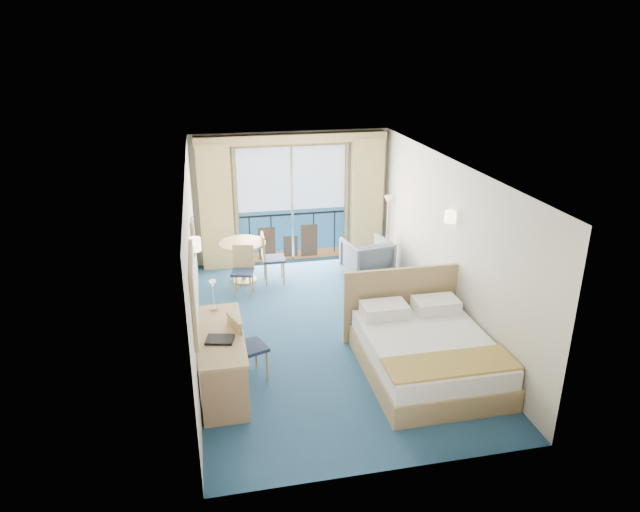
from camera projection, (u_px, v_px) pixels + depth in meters
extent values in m
plane|color=navy|center=(325.00, 330.00, 9.24)|extent=(6.50, 6.50, 0.00)
cube|color=beige|center=(292.00, 197.00, 11.72)|extent=(4.00, 0.02, 2.70)
cube|color=beige|center=(395.00, 366.00, 5.77)|extent=(4.00, 0.02, 2.70)
cube|color=beige|center=(192.00, 263.00, 8.36)|extent=(0.02, 6.50, 2.70)
cube|color=beige|center=(448.00, 244.00, 9.13)|extent=(0.02, 6.50, 2.70)
cube|color=silver|center=(326.00, 165.00, 8.25)|extent=(4.00, 6.50, 0.02)
cube|color=navy|center=(293.00, 234.00, 11.97)|extent=(2.20, 0.02, 1.08)
cube|color=#ABBFE1|center=(292.00, 178.00, 11.53)|extent=(2.20, 0.02, 1.32)
cube|color=#93582D|center=(293.00, 255.00, 12.13)|extent=(2.20, 0.02, 0.20)
cube|color=black|center=(292.00, 214.00, 11.80)|extent=(2.20, 0.02, 0.04)
cube|color=#A08457|center=(291.00, 144.00, 11.27)|extent=(2.36, 0.03, 0.12)
cube|color=#A08457|center=(236.00, 208.00, 11.51)|extent=(0.06, 0.03, 2.40)
cube|color=#A08457|center=(346.00, 202.00, 11.95)|extent=(0.06, 0.03, 2.40)
cube|color=silver|center=(292.00, 205.00, 11.72)|extent=(0.05, 0.02, 2.40)
cube|color=#362418|center=(309.00, 240.00, 12.08)|extent=(0.35, 0.02, 0.70)
cube|color=#362418|center=(267.00, 243.00, 11.91)|extent=(0.35, 0.02, 0.70)
cube|color=#362418|center=(291.00, 246.00, 12.04)|extent=(0.30, 0.02, 0.45)
cube|color=black|center=(250.00, 238.00, 11.79)|extent=(0.02, 0.01, 0.90)
cube|color=black|center=(271.00, 236.00, 11.88)|extent=(0.03, 0.01, 0.90)
cube|color=black|center=(293.00, 235.00, 11.97)|extent=(0.03, 0.01, 0.90)
cube|color=black|center=(314.00, 233.00, 12.05)|extent=(0.03, 0.01, 0.90)
cube|color=black|center=(334.00, 232.00, 12.14)|extent=(0.02, 0.01, 0.90)
cube|color=tan|center=(216.00, 208.00, 11.27)|extent=(0.65, 0.22, 2.55)
cube|color=tan|center=(367.00, 199.00, 11.87)|extent=(0.65, 0.22, 2.55)
cube|color=#A08457|center=(292.00, 138.00, 11.12)|extent=(3.80, 0.25, 0.18)
cube|color=#A08457|center=(194.00, 293.00, 6.93)|extent=(0.04, 1.25, 0.95)
cube|color=silver|center=(196.00, 293.00, 6.93)|extent=(0.01, 1.12, 0.82)
cube|color=#A08457|center=(193.00, 237.00, 8.69)|extent=(0.03, 0.42, 0.52)
cube|color=gray|center=(194.00, 237.00, 8.69)|extent=(0.01, 0.34, 0.44)
cylinder|color=#FFE2B2|center=(194.00, 244.00, 7.64)|extent=(0.18, 0.18, 0.18)
cylinder|color=#FFE2B2|center=(450.00, 217.00, 8.80)|extent=(0.18, 0.18, 0.18)
cube|color=#A08457|center=(427.00, 365.00, 7.98)|extent=(1.71, 2.14, 0.32)
cube|color=white|center=(429.00, 347.00, 7.87)|extent=(1.65, 2.07, 0.27)
cube|color=#B79B47|center=(451.00, 364.00, 7.18)|extent=(1.69, 0.59, 0.03)
cube|color=white|center=(384.00, 310.00, 8.41)|extent=(0.66, 0.43, 0.19)
cube|color=white|center=(436.00, 305.00, 8.57)|extent=(0.66, 0.43, 0.19)
cube|color=#A08457|center=(402.00, 303.00, 8.85)|extent=(1.87, 0.06, 1.18)
cube|color=#A47A57|center=(433.00, 309.00, 9.27)|extent=(0.47, 0.44, 0.61)
cube|color=white|center=(435.00, 290.00, 9.14)|extent=(0.20, 0.18, 0.07)
imported|color=#4F5760|center=(367.00, 258.00, 11.15)|extent=(0.97, 0.99, 0.78)
cylinder|color=silver|center=(385.00, 261.00, 12.01)|extent=(0.20, 0.20, 0.03)
cylinder|color=silver|center=(387.00, 232.00, 11.77)|extent=(0.02, 0.02, 1.35)
cone|color=beige|center=(388.00, 200.00, 11.52)|extent=(0.18, 0.18, 0.16)
cube|color=#A08457|center=(220.00, 334.00, 7.49)|extent=(0.60, 1.75, 0.04)
cube|color=#A47A57|center=(225.00, 387.00, 7.09)|extent=(0.57, 0.53, 0.78)
cylinder|color=#A08457|center=(202.00, 355.00, 7.79)|extent=(0.05, 0.05, 0.78)
cylinder|color=#A08457|center=(241.00, 351.00, 7.89)|extent=(0.05, 0.05, 0.78)
cylinder|color=#A08457|center=(201.00, 334.00, 8.34)|extent=(0.05, 0.05, 0.78)
cylinder|color=#A08457|center=(238.00, 330.00, 8.44)|extent=(0.05, 0.05, 0.78)
cube|color=#1D2944|center=(250.00, 348.00, 7.81)|extent=(0.54, 0.54, 0.05)
cube|color=#A08457|center=(235.00, 335.00, 7.62)|extent=(0.18, 0.41, 0.50)
cylinder|color=#A08457|center=(267.00, 365.00, 7.85)|extent=(0.04, 0.04, 0.45)
cylinder|color=#A08457|center=(256.00, 354.00, 8.12)|extent=(0.04, 0.04, 0.45)
cylinder|color=#A08457|center=(244.00, 372.00, 7.68)|extent=(0.04, 0.04, 0.45)
cylinder|color=#A08457|center=(234.00, 361.00, 7.95)|extent=(0.04, 0.04, 0.45)
cube|color=black|center=(220.00, 340.00, 7.29)|extent=(0.40, 0.33, 0.03)
cylinder|color=silver|center=(214.00, 308.00, 8.10)|extent=(0.12, 0.12, 0.02)
cylinder|color=silver|center=(214.00, 296.00, 8.04)|extent=(0.02, 0.02, 0.38)
cone|color=beige|center=(213.00, 284.00, 7.97)|extent=(0.11, 0.11, 0.10)
cylinder|color=#A08457|center=(242.00, 243.00, 10.83)|extent=(0.88, 0.88, 0.04)
cylinder|color=#A08457|center=(243.00, 262.00, 10.97)|extent=(0.09, 0.09, 0.77)
cylinder|color=#A08457|center=(244.00, 280.00, 11.10)|extent=(0.49, 0.49, 0.03)
cube|color=#1D2944|center=(274.00, 259.00, 10.91)|extent=(0.43, 0.43, 0.05)
cube|color=#A08457|center=(263.00, 247.00, 10.78)|extent=(0.05, 0.42, 0.50)
cylinder|color=#A08457|center=(284.00, 273.00, 10.87)|extent=(0.04, 0.04, 0.45)
cylinder|color=#A08457|center=(282.00, 267.00, 11.18)|extent=(0.04, 0.04, 0.45)
cylinder|color=#A08457|center=(266.00, 275.00, 10.82)|extent=(0.04, 0.04, 0.45)
cylinder|color=#A08457|center=(265.00, 268.00, 11.12)|extent=(0.04, 0.04, 0.45)
cube|color=#1D2944|center=(242.00, 272.00, 10.38)|extent=(0.47, 0.47, 0.05)
cube|color=#A08457|center=(243.00, 256.00, 10.47)|extent=(0.38, 0.13, 0.46)
cylinder|color=#A08457|center=(233.00, 287.00, 10.32)|extent=(0.03, 0.03, 0.41)
cylinder|color=#A08457|center=(250.00, 287.00, 10.32)|extent=(0.03, 0.03, 0.41)
cylinder|color=#A08457|center=(236.00, 280.00, 10.62)|extent=(0.03, 0.03, 0.41)
cylinder|color=#A08457|center=(253.00, 280.00, 10.61)|extent=(0.03, 0.03, 0.41)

